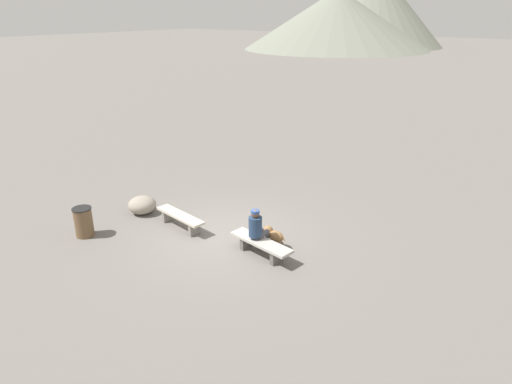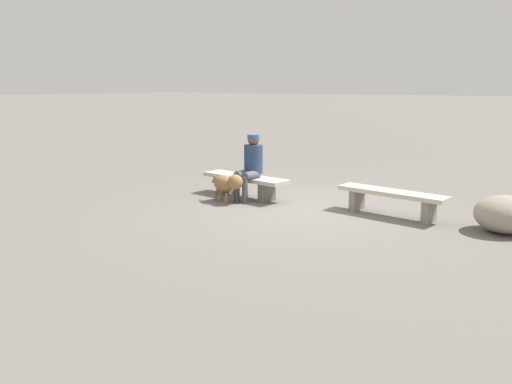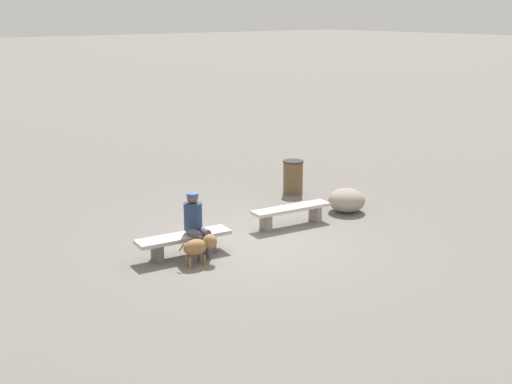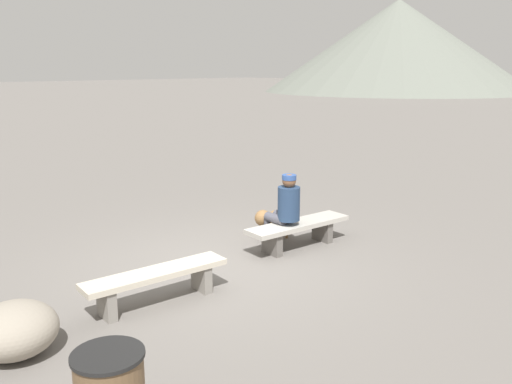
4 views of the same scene
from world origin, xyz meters
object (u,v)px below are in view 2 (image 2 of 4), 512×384
at_px(bench_left, 392,197).
at_px(bench_right, 245,181).
at_px(seated_person, 251,162).
at_px(dog, 228,183).
at_px(boulder, 505,214).

height_order(bench_left, bench_right, bench_left).
xyz_separation_m(seated_person, dog, (0.21, 0.46, -0.35)).
bearing_deg(seated_person, bench_left, -172.23).
xyz_separation_m(bench_left, dog, (2.85, 0.69, 0.05)).
height_order(bench_left, seated_person, seated_person).
distance_m(bench_right, seated_person, 0.46).
relative_size(bench_left, bench_right, 0.98).
xyz_separation_m(bench_right, seated_person, (-0.20, 0.10, 0.40)).
xyz_separation_m(bench_left, bench_right, (2.85, 0.12, -0.00)).
bearing_deg(bench_right, bench_left, -169.68).
relative_size(bench_right, seated_person, 1.55).
bearing_deg(boulder, seated_person, 2.74).
bearing_deg(dog, bench_right, 99.07).
distance_m(bench_right, dog, 0.57).
bearing_deg(bench_left, dog, 21.40).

